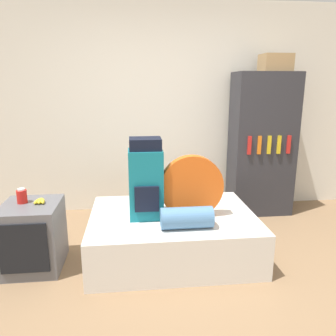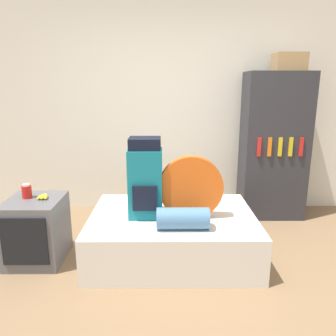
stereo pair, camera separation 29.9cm
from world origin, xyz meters
The scene contains 11 objects.
ground_plane centered at (0.00, 0.00, 0.00)m, with size 16.00×16.00×0.00m, color #846647.
wall_back centered at (0.00, 2.07, 1.30)m, with size 8.00×0.05×2.60m.
bed centered at (-0.07, 0.76, 0.21)m, with size 1.55×1.14×0.41m.
backpack centered at (-0.32, 0.71, 0.77)m, with size 0.30×0.28×0.74m.
tent_bag centered at (0.09, 0.67, 0.70)m, with size 0.58×0.09×0.58m.
sleeping_roll centered at (0.01, 0.43, 0.51)m, with size 0.44×0.19×0.19m.
television centered at (-1.34, 0.66, 0.30)m, with size 0.49×0.54×0.60m.
canister centered at (-1.41, 0.71, 0.66)m, with size 0.09×0.09×0.13m.
banana_bunch centered at (-1.25, 0.69, 0.61)m, with size 0.11×0.14×0.04m.
bookshelf centered at (1.17, 1.75, 0.88)m, with size 0.75×0.45×1.76m.
cardboard_box centered at (1.28, 1.76, 1.86)m, with size 0.34×0.27×0.20m.
Camera 1 is at (-0.43, -2.13, 1.60)m, focal length 35.00 mm.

